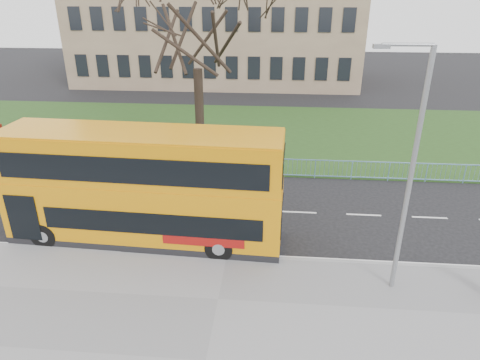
{
  "coord_description": "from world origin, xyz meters",
  "views": [
    {
      "loc": [
        1.73,
        -15.53,
        9.7
      ],
      "look_at": [
        0.3,
        1.0,
        2.25
      ],
      "focal_mm": 32.0,
      "sensor_mm": 36.0,
      "label": 1
    }
  ],
  "objects": [
    {
      "name": "bare_tree",
      "position": [
        -3.0,
        10.0,
        6.34
      ],
      "size": [
        8.77,
        8.77,
        12.53
      ],
      "primitive_type": null,
      "color": "black",
      "rests_on": "grass_verge"
    },
    {
      "name": "grass_verge",
      "position": [
        0.0,
        14.3,
        0.04
      ],
      "size": [
        80.0,
        15.4,
        0.08
      ],
      "primitive_type": "cube",
      "color": "#223D16",
      "rests_on": "ground"
    },
    {
      "name": "civic_building",
      "position": [
        -5.0,
        35.0,
        7.0
      ],
      "size": [
        30.0,
        15.0,
        14.0
      ],
      "primitive_type": "cube",
      "color": "#846B54",
      "rests_on": "ground"
    },
    {
      "name": "kerb",
      "position": [
        0.0,
        -1.55,
        0.07
      ],
      "size": [
        80.0,
        0.2,
        0.14
      ],
      "primitive_type": "cube",
      "color": "gray",
      "rests_on": "ground"
    },
    {
      "name": "ground",
      "position": [
        0.0,
        0.0,
        0.0
      ],
      "size": [
        120.0,
        120.0,
        0.0
      ],
      "primitive_type": "plane",
      "color": "black",
      "rests_on": "ground"
    },
    {
      "name": "yellow_bus",
      "position": [
        -3.46,
        -0.36,
        2.5
      ],
      "size": [
        11.22,
        3.11,
        4.66
      ],
      "rotation": [
        0.0,
        0.0,
        -0.04
      ],
      "color": "orange",
      "rests_on": "ground"
    },
    {
      "name": "street_lamp",
      "position": [
        5.9,
        -2.89,
        4.62
      ],
      "size": [
        1.74,
        0.23,
        8.22
      ],
      "rotation": [
        0.0,
        0.0,
        0.04
      ],
      "color": "gray",
      "rests_on": "pavement"
    },
    {
      "name": "guard_railing",
      "position": [
        0.0,
        6.6,
        0.55
      ],
      "size": [
        40.0,
        0.12,
        1.1
      ],
      "primitive_type": null,
      "color": "#75AAD0",
      "rests_on": "ground"
    }
  ]
}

